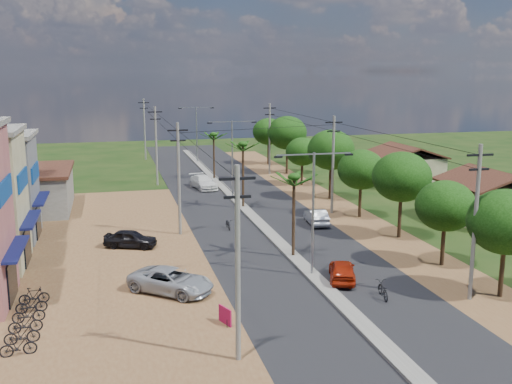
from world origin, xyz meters
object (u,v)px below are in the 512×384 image
car_parked_silver (171,281)px  roadside_sign (225,316)px  car_white_far (203,182)px  car_parked_dark (131,239)px  moto_rider_east (383,291)px  car_silver_mid (316,217)px  parked_scooter_row (27,318)px  car_red_near (342,271)px

car_parked_silver → roadside_sign: size_ratio=4.78×
car_white_far → car_parked_dark: bearing=-123.1°
moto_rider_east → roadside_sign: size_ratio=1.72×
car_parked_dark → car_silver_mid: bearing=-57.9°
moto_rider_east → parked_scooter_row: (-19.46, 0.71, 0.01)m
car_red_near → car_parked_dark: size_ratio=1.01×
car_silver_mid → car_white_far: car_white_far is taller
moto_rider_east → roadside_sign: 9.63m
car_red_near → roadside_sign: size_ratio=3.63×
car_parked_dark → roadside_sign: size_ratio=3.60×
car_parked_dark → moto_rider_east: (13.73, -13.87, -0.17)m
roadside_sign → car_parked_silver: bearing=91.9°
parked_scooter_row → moto_rider_east: bearing=-2.1°
roadside_sign → car_parked_dark: bearing=84.1°
car_red_near → car_parked_dark: 16.39m
car_white_far → parked_scooter_row: car_white_far is taller
car_silver_mid → car_red_near: bearing=82.5°
moto_rider_east → car_parked_silver: bearing=-8.1°
car_parked_silver → moto_rider_east: 12.38m
car_red_near → roadside_sign: 9.59m
moto_rider_east → roadside_sign: moto_rider_east is taller
moto_rider_east → parked_scooter_row: parked_scooter_row is taller
car_parked_dark → roadside_sign: 15.78m
car_white_far → car_parked_silver: (-6.86, -31.28, -0.01)m
car_silver_mid → car_white_far: (-6.91, 18.07, 0.07)m
car_red_near → car_white_far: (-3.73, 31.79, 0.06)m
car_red_near → moto_rider_east: 3.54m
car_silver_mid → car_parked_silver: (-13.77, -13.21, 0.06)m
car_white_far → car_parked_silver: bearing=-112.9°
car_red_near → car_parked_silver: (-10.59, 0.52, 0.05)m
car_parked_silver → roadside_sign: (2.23, -5.20, -0.25)m
car_parked_silver → parked_scooter_row: size_ratio=0.72×
car_parked_silver → parked_scooter_row: car_parked_silver is taller
car_red_near → car_parked_dark: (-12.56, 10.53, -0.01)m
roadside_sign → car_red_near: bearing=7.9°
car_white_far → moto_rider_east: 35.47m
car_parked_silver → moto_rider_east: car_parked_silver is taller
car_silver_mid → car_white_far: size_ratio=0.80×
car_silver_mid → car_parked_dark: 16.06m
car_white_far → moto_rider_east: size_ratio=2.68×
car_parked_dark → car_parked_silver: bearing=-148.2°
roadside_sign → parked_scooter_row: parked_scooter_row is taller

